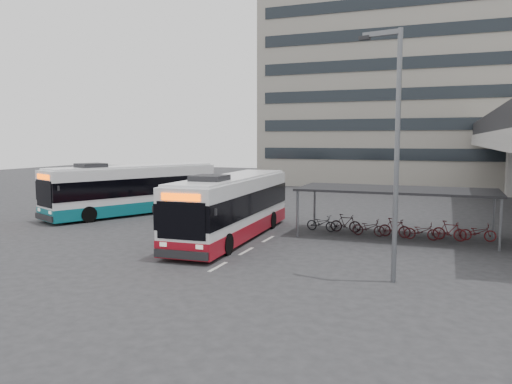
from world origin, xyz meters
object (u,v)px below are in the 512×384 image
(bus_main, at_px, (232,207))
(pedestrian, at_px, (162,206))
(bus_teal, at_px, (133,190))
(lamp_post, at_px, (394,140))

(bus_main, distance_m, pedestrian, 7.77)
(bus_teal, bearing_deg, bus_main, -3.48)
(bus_main, relative_size, pedestrian, 7.04)
(bus_teal, height_order, lamp_post, lamp_post)
(pedestrian, distance_m, lamp_post, 18.28)
(lamp_post, bearing_deg, pedestrian, 160.39)
(bus_main, xyz_separation_m, pedestrian, (-6.64, 3.97, -0.77))
(pedestrian, bearing_deg, lamp_post, -95.03)
(bus_teal, relative_size, pedestrian, 7.20)
(bus_teal, xyz_separation_m, lamp_post, (18.19, -10.56, 3.39))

